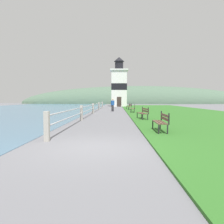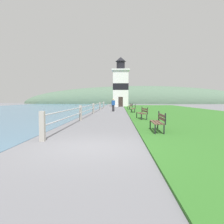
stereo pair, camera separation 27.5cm
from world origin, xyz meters
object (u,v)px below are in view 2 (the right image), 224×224
object	(u,v)px
park_bench_far	(134,108)
person_strolling	(113,105)
park_bench_near	(159,121)
park_bench_by_lighthouse	(130,106)
lighthouse	(121,85)
park_bench_midway	(143,112)

from	to	relation	value
park_bench_far	person_strolling	bearing A→B (deg)	-40.72
park_bench_near	park_bench_by_lighthouse	size ratio (longest dim) A/B	0.95
park_bench_far	park_bench_by_lighthouse	world-z (taller)	same
park_bench_far	person_strolling	distance (m)	3.45
lighthouse	park_bench_far	bearing A→B (deg)	-86.24
lighthouse	park_bench_midway	bearing A→B (deg)	-87.11
park_bench_far	park_bench_midway	bearing A→B (deg)	95.65
park_bench_midway	park_bench_by_lighthouse	world-z (taller)	same
park_bench_midway	park_bench_far	bearing A→B (deg)	-96.45
park_bench_near	park_bench_midway	xyz separation A→B (m)	(-0.05, 6.36, 0.00)
park_bench_far	park_bench_near	bearing A→B (deg)	95.55
person_strolling	park_bench_far	bearing A→B (deg)	-164.58
park_bench_near	person_strolling	bearing A→B (deg)	-80.45
park_bench_by_lighthouse	person_strolling	bearing A→B (deg)	54.62
lighthouse	park_bench_near	bearing A→B (deg)	-87.53
park_bench_midway	park_bench_far	xyz separation A→B (m)	(-0.10, 8.35, 0.00)
person_strolling	lighthouse	bearing A→B (deg)	-32.01
park_bench_by_lighthouse	lighthouse	distance (m)	14.83
park_bench_far	park_bench_by_lighthouse	xyz separation A→B (m)	(-0.06, 6.90, -0.00)
park_bench_near	park_bench_midway	distance (m)	6.36
park_bench_near	person_strolling	world-z (taller)	person_strolling
park_bench_near	lighthouse	xyz separation A→B (m)	(-1.55, 35.87, 3.85)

